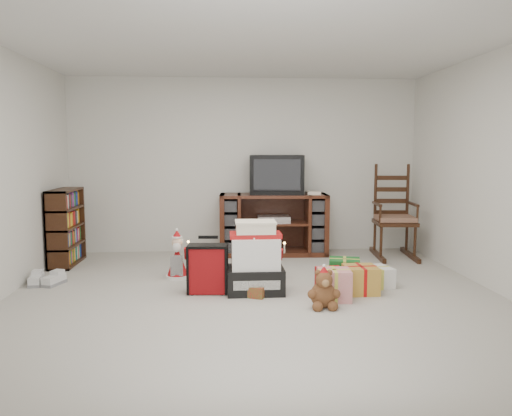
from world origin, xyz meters
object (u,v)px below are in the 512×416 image
Objects in this scene: bookshelf at (66,228)px; gift_cluster at (349,276)px; sneaker_pair at (45,280)px; santa_figurine at (272,261)px; rocking_chair at (393,224)px; crt_television at (277,175)px; gift_pile at (255,262)px; tv_stand at (273,224)px; mrs_claus_figurine at (177,260)px; red_suitcase at (208,269)px; teddy_bear at (323,291)px.

gift_cluster is at bearing -23.16° from bookshelf.
santa_figurine is at bearing 5.50° from sneaker_pair.
crt_television is (-1.60, 0.27, 0.68)m from rocking_chair.
sneaker_pair is at bearing -177.60° from santa_figurine.
gift_cluster is (-1.03, -1.64, -0.31)m from rocking_chair.
santa_figurine is at bearing 67.69° from gift_pile.
bookshelf is 3.65m from gift_cluster.
santa_figurine is at bearing -94.68° from tv_stand.
bookshelf is 1.34× the size of gift_pile.
mrs_claus_figurine is (-1.09, 0.10, 0.01)m from santa_figurine.
bookshelf is 1.23× the size of crt_television.
gift_pile is at bearing -112.28° from santa_figurine.
red_suitcase is 1.85m from sneaker_pair.
gift_cluster is (0.99, 0.03, -0.18)m from gift_pile.
rocking_chair is 1.96m from gift_cluster.
red_suitcase reaches higher than santa_figurine.
teddy_bear is at bearing -117.24° from rocking_chair.
tv_stand is at bearing 69.04° from red_suitcase.
mrs_claus_figurine reaches higher than teddy_bear.
bookshelf is at bearing 160.52° from santa_figurine.
santa_figurine is (0.72, 0.54, -0.05)m from red_suitcase.
mrs_claus_figurine is at bearing -155.02° from rocking_chair.
gift_cluster is (1.49, 0.02, -0.11)m from red_suitcase.
teddy_bear is 0.94× the size of sneaker_pair.
sneaker_pair is (-1.79, 0.44, -0.20)m from red_suitcase.
tv_stand is 2.10m from red_suitcase.
santa_figurine is at bearing -92.60° from crt_television.
tv_stand is at bearing 31.89° from sneaker_pair.
gift_pile is (-0.38, -1.91, -0.11)m from tv_stand.
crt_television is (0.43, 1.94, 0.81)m from gift_pile.
santa_figurine is (-0.37, 1.10, 0.05)m from teddy_bear.
tv_stand is 0.70m from crt_television.
mrs_claus_figurine is (-1.24, -1.26, -0.21)m from tv_stand.
gift_pile is (2.35, -1.46, -0.15)m from bookshelf.
rocking_chair is 2.43× the size of santa_figurine.
rocking_chair is 2.25× the size of red_suitcase.
bookshelf is at bearing 96.86° from sneaker_pair.
sneaker_pair is 0.48× the size of crt_television.
red_suitcase is at bearing 178.97° from gift_pile.
rocking_chair is 3.02m from red_suitcase.
gift_cluster is 2.22m from crt_television.
sneaker_pair is at bearing -158.68° from rocking_chair.
red_suitcase is 1.05× the size of mrs_claus_figurine.
teddy_bear is at bearing -80.31° from crt_television.
bookshelf reaches higher than gift_pile.
bookshelf is 4.38m from rocking_chair.
bookshelf is 1.02× the size of gift_cluster.
mrs_claus_figurine is at bearing 142.95° from gift_pile.
mrs_claus_figurine is 1.95m from gift_cluster.
gift_cluster is at bearing -18.36° from mrs_claus_figurine.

